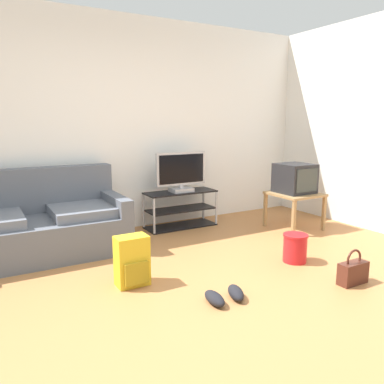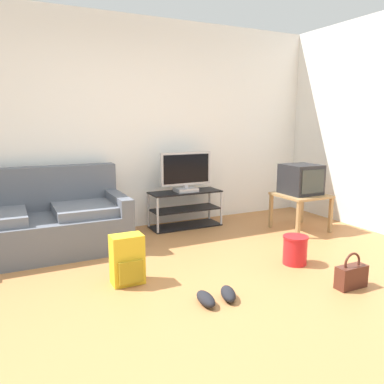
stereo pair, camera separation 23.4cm
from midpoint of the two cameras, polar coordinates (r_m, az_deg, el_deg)
ground_plane at (r=3.03m, az=-0.69°, el=-17.23°), size 9.00×9.80×0.02m
wall_back at (r=4.97m, az=-14.73°, el=9.62°), size 9.00×0.10×2.70m
wall_right at (r=5.39m, az=24.44°, el=9.08°), size 0.10×3.60×2.70m
couch at (r=4.42m, az=-23.61°, el=-4.58°), size 1.80×0.93×0.89m
tv_stand at (r=5.11m, az=-3.04°, el=-2.58°), size 0.95×0.37×0.48m
flat_tv at (r=5.00m, az=-2.98°, el=2.95°), size 0.71×0.22×0.52m
side_table at (r=5.15m, az=13.84°, el=-0.85°), size 0.59×0.59×0.48m
crt_tv at (r=5.12m, az=13.85°, el=2.00°), size 0.43×0.43×0.38m
backpack at (r=3.40m, az=-10.94°, el=-10.14°), size 0.28×0.25×0.44m
handbag at (r=3.63m, az=21.20°, el=-11.06°), size 0.28×0.11×0.31m
cleaning_bucket at (r=3.99m, az=13.51°, el=-8.02°), size 0.25×0.25×0.29m
sneakers_pair at (r=3.13m, az=2.80°, el=-15.21°), size 0.37×0.28×0.09m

